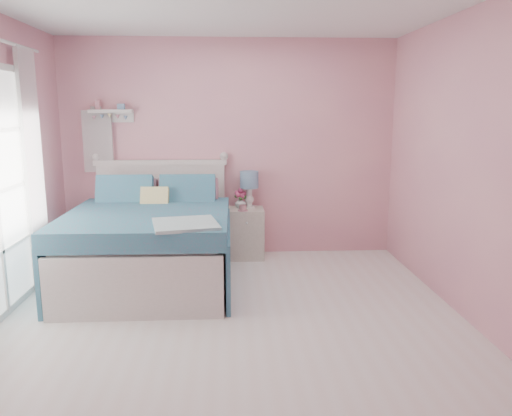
{
  "coord_description": "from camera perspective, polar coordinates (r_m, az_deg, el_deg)",
  "views": [
    {
      "loc": [
        -0.02,
        -3.83,
        1.76
      ],
      "look_at": [
        0.26,
        1.2,
        0.77
      ],
      "focal_mm": 35.0,
      "sensor_mm": 36.0,
      "label": 1
    }
  ],
  "objects": [
    {
      "name": "floor",
      "position": [
        4.21,
        -2.75,
        -13.63
      ],
      "size": [
        4.5,
        4.5,
        0.0
      ],
      "primitive_type": "plane",
      "color": "white",
      "rests_on": "ground"
    },
    {
      "name": "room_shell",
      "position": [
        3.83,
        -2.97,
        8.44
      ],
      "size": [
        4.5,
        4.5,
        4.5
      ],
      "color": "pink",
      "rests_on": "floor"
    },
    {
      "name": "bed",
      "position": [
        5.3,
        -11.9,
        -3.99
      ],
      "size": [
        1.62,
        2.04,
        1.18
      ],
      "rotation": [
        0.0,
        0.0,
        -0.01
      ],
      "color": "silver",
      "rests_on": "floor"
    },
    {
      "name": "nightstand",
      "position": [
        6.03,
        -1.12,
        -2.87
      ],
      "size": [
        0.42,
        0.41,
        0.6
      ],
      "color": "beige",
      "rests_on": "floor"
    },
    {
      "name": "table_lamp",
      "position": [
        5.98,
        -0.78,
        2.94
      ],
      "size": [
        0.22,
        0.22,
        0.44
      ],
      "color": "white",
      "rests_on": "nightstand"
    },
    {
      "name": "vase",
      "position": [
        5.99,
        -1.79,
        0.63
      ],
      "size": [
        0.13,
        0.13,
        0.14
      ],
      "primitive_type": "imported",
      "rotation": [
        0.0,
        0.0,
        0.02
      ],
      "color": "silver",
      "rests_on": "nightstand"
    },
    {
      "name": "teacup",
      "position": [
        5.83,
        -1.51,
        0.0
      ],
      "size": [
        0.11,
        0.11,
        0.07
      ],
      "primitive_type": "imported",
      "rotation": [
        0.0,
        0.0,
        0.31
      ],
      "color": "#C3838B",
      "rests_on": "nightstand"
    },
    {
      "name": "roses",
      "position": [
        5.97,
        -1.81,
        1.66
      ],
      "size": [
        0.14,
        0.11,
        0.12
      ],
      "color": "#C24272",
      "rests_on": "vase"
    },
    {
      "name": "wall_shelf",
      "position": [
        6.17,
        -16.23,
        10.43
      ],
      "size": [
        0.5,
        0.15,
        0.25
      ],
      "color": "silver",
      "rests_on": "room_shell"
    },
    {
      "name": "hanging_dress",
      "position": [
        6.21,
        -17.63,
        7.27
      ],
      "size": [
        0.34,
        0.03,
        0.72
      ],
      "primitive_type": "cube",
      "color": "white",
      "rests_on": "room_shell"
    },
    {
      "name": "curtain_far",
      "position": [
        5.35,
        -24.05,
        3.92
      ],
      "size": [
        0.04,
        0.4,
        2.32
      ],
      "primitive_type": "cube",
      "color": "white",
      "rests_on": "floor"
    }
  ]
}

